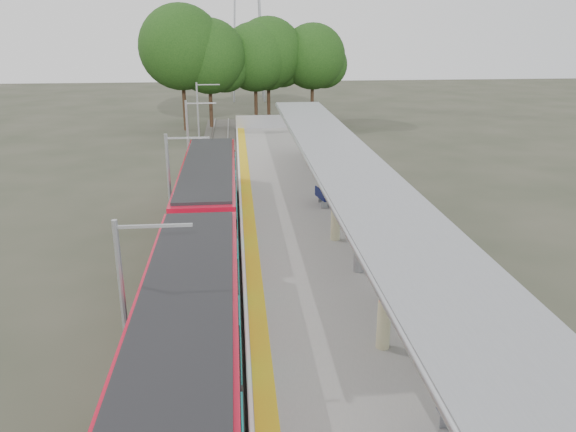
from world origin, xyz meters
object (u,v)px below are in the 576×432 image
Objects in this scene: train at (203,246)px; bench_near at (456,425)px; info_pillar_near at (384,324)px; litter_bin at (359,260)px; info_pillar_far at (335,222)px; bench_far at (322,196)px; bench_mid at (329,192)px.

train is 12.05m from bench_near.
info_pillar_near is 2.03× the size of litter_bin.
train is at bearing 118.86° from bench_near.
info_pillar_near is (-0.57, 4.28, 0.19)m from bench_near.
info_pillar_far is 2.10× the size of litter_bin.
train is 9.91m from bench_far.
bench_near is at bearing -59.10° from train.
bench_near reaches higher than bench_mid.
info_pillar_near is at bearing -105.56° from info_pillar_far.
bench_near is at bearing -87.47° from info_pillar_near.
train is 8.25m from info_pillar_near.
info_pillar_near is 8.92m from info_pillar_far.
train is at bearing 174.49° from litter_bin.
train is at bearing -168.14° from info_pillar_far.
bench_mid is 8.91m from litter_bin.
litter_bin is (0.33, -3.46, -0.37)m from info_pillar_far.
bench_near is 9.75m from litter_bin.
litter_bin is (-0.12, 9.75, -0.15)m from bench_near.
info_pillar_far is at bearing 89.90° from bench_near.
bench_far is (5.89, 7.95, -0.57)m from train.
bench_far is at bearing 91.14° from litter_bin.
bench_near reaches higher than litter_bin.
info_pillar_far is (-0.45, 13.21, 0.22)m from bench_near.
train is at bearing -139.93° from bench_far.
bench_far is at bearing 53.45° from train.
train is at bearing -124.25° from bench_mid.
litter_bin is at bearing -5.51° from train.
bench_near is 18.28m from bench_far.
bench_mid reaches higher than litter_bin.
train is 16.48× the size of bench_near.
bench_far is 14.00m from info_pillar_near.
train reaches higher than bench_far.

